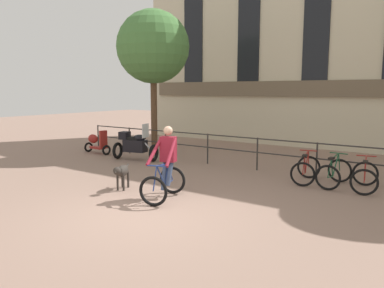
% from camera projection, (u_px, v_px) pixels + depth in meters
% --- Properties ---
extents(ground_plane, '(60.00, 60.00, 0.00)m').
position_uv_depth(ground_plane, '(148.00, 214.00, 7.75)').
color(ground_plane, '#8E7060').
extents(canal_railing, '(15.05, 0.05, 1.05)m').
position_uv_depth(canal_railing, '(257.00, 148.00, 11.85)').
color(canal_railing, '#2D2B28').
rests_on(canal_railing, ground_plane).
extents(building_facade, '(18.00, 0.72, 10.17)m').
position_uv_depth(building_facade, '(319.00, 30.00, 15.92)').
color(building_facade, beige).
rests_on(building_facade, ground_plane).
extents(cyclist_with_bike, '(0.97, 1.31, 1.70)m').
position_uv_depth(cyclist_with_bike, '(166.00, 166.00, 8.78)').
color(cyclist_with_bike, black).
rests_on(cyclist_with_bike, ground_plane).
extents(dog, '(0.49, 0.88, 0.66)m').
position_uv_depth(dog, '(122.00, 172.00, 9.56)').
color(dog, '#332D28').
rests_on(dog, ground_plane).
extents(parked_motorcycle, '(1.73, 0.97, 1.35)m').
position_uv_depth(parked_motorcycle, '(135.00, 145.00, 13.62)').
color(parked_motorcycle, black).
rests_on(parked_motorcycle, ground_plane).
extents(parked_bicycle_near_lamp, '(0.83, 1.20, 0.86)m').
position_uv_depth(parked_bicycle_near_lamp, '(306.00, 170.00, 10.36)').
color(parked_bicycle_near_lamp, black).
rests_on(parked_bicycle_near_lamp, ground_plane).
extents(parked_bicycle_mid_left, '(0.70, 1.13, 0.86)m').
position_uv_depth(parked_bicycle_mid_left, '(334.00, 173.00, 9.93)').
color(parked_bicycle_mid_left, black).
rests_on(parked_bicycle_mid_left, ground_plane).
extents(parked_bicycle_mid_right, '(0.83, 1.20, 0.86)m').
position_uv_depth(parked_bicycle_mid_right, '(365.00, 177.00, 9.50)').
color(parked_bicycle_mid_right, black).
rests_on(parked_bicycle_mid_right, ground_plane).
extents(parked_scooter, '(1.31, 0.51, 0.96)m').
position_uv_depth(parked_scooter, '(96.00, 142.00, 15.08)').
color(parked_scooter, black).
rests_on(parked_scooter, ground_plane).
extents(tree_canalside_left, '(2.94, 2.94, 5.74)m').
position_uv_depth(tree_canalside_left, '(153.00, 47.00, 15.04)').
color(tree_canalside_left, brown).
rests_on(tree_canalside_left, ground_plane).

